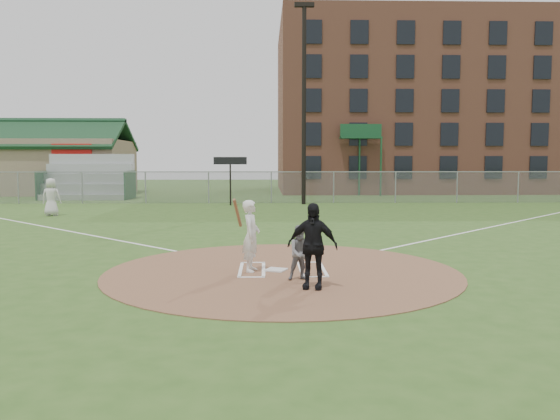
{
  "coord_description": "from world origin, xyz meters",
  "views": [
    {
      "loc": [
        -0.41,
        -12.85,
        2.6
      ],
      "look_at": [
        0.0,
        2.0,
        1.3
      ],
      "focal_mm": 35.0,
      "sensor_mm": 36.0,
      "label": 1
    }
  ],
  "objects_px": {
    "catcher": "(301,253)",
    "ondeck_player": "(51,197)",
    "batter_at_plate": "(251,236)",
    "umpire": "(312,246)",
    "home_plate": "(276,270)"
  },
  "relations": [
    {
      "from": "home_plate",
      "to": "umpire",
      "type": "bearing_deg",
      "value": -69.42
    },
    {
      "from": "home_plate",
      "to": "umpire",
      "type": "xyz_separation_m",
      "value": [
        0.7,
        -1.88,
        0.87
      ]
    },
    {
      "from": "home_plate",
      "to": "umpire",
      "type": "height_order",
      "value": "umpire"
    },
    {
      "from": "umpire",
      "to": "ondeck_player",
      "type": "distance_m",
      "value": 19.44
    },
    {
      "from": "catcher",
      "to": "batter_at_plate",
      "type": "bearing_deg",
      "value": 129.33
    },
    {
      "from": "catcher",
      "to": "ondeck_player",
      "type": "bearing_deg",
      "value": 117.18
    },
    {
      "from": "ondeck_player",
      "to": "catcher",
      "type": "bearing_deg",
      "value": 124.3
    },
    {
      "from": "umpire",
      "to": "ondeck_player",
      "type": "height_order",
      "value": "ondeck_player"
    },
    {
      "from": "home_plate",
      "to": "catcher",
      "type": "distance_m",
      "value": 1.33
    },
    {
      "from": "home_plate",
      "to": "ondeck_player",
      "type": "distance_m",
      "value": 17.53
    },
    {
      "from": "ondeck_player",
      "to": "batter_at_plate",
      "type": "distance_m",
      "value": 17.23
    },
    {
      "from": "catcher",
      "to": "home_plate",
      "type": "bearing_deg",
      "value": 106.83
    },
    {
      "from": "ondeck_player",
      "to": "batter_at_plate",
      "type": "xyz_separation_m",
      "value": [
        10.07,
        -13.98,
        -0.05
      ]
    },
    {
      "from": "batter_at_plate",
      "to": "ondeck_player",
      "type": "bearing_deg",
      "value": 125.77
    },
    {
      "from": "catcher",
      "to": "batter_at_plate",
      "type": "height_order",
      "value": "batter_at_plate"
    }
  ]
}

